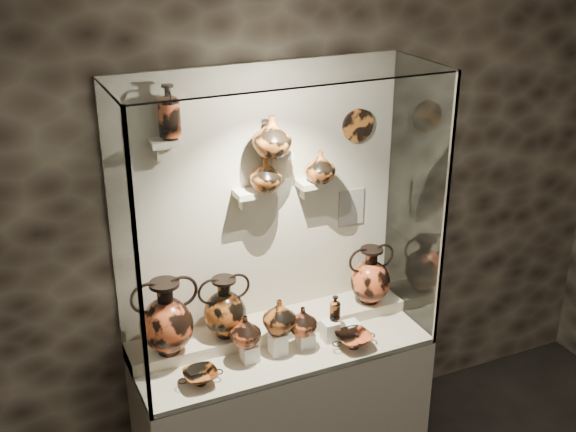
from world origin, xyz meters
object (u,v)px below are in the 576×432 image
Objects in this scene: jug_a at (245,330)px; lekythos_small at (335,306)px; amphora_right at (370,275)px; ovoid_vase_b at (272,136)px; ovoid_vase_c at (320,166)px; lekythos_tall at (169,109)px; jug_c at (303,321)px; kylix_right at (353,339)px; ovoid_vase_a at (266,175)px; amphora_left at (166,317)px; kylix_left at (200,376)px; amphora_mid at (225,307)px; jug_b at (279,316)px.

lekythos_small is at bearing 4.58° from jug_a.
amphora_right is 2.03× the size of jug_a.
ovoid_vase_b is (0.26, 0.23, 1.01)m from jug_a.
amphora_right is 0.80m from ovoid_vase_c.
amphora_right is 1.13m from ovoid_vase_b.
jug_c is at bearing -42.44° from lekythos_tall.
ovoid_vase_a reaches higher than kylix_right.
lekythos_tall is at bearing 30.77° from amphora_left.
amphora_left is at bearing 165.44° from jug_c.
ovoid_vase_a is at bearing 8.58° from kylix_left.
lekythos_small is 0.94× the size of ovoid_vase_a.
lekythos_small is 0.78× the size of ovoid_vase_b.
jug_a is 1.07m from ovoid_vase_b.
amphora_mid is 1.00m from ovoid_vase_b.
amphora_left is at bearing -150.46° from ovoid_vase_c.
kylix_left is at bearing -155.56° from lekythos_small.
lekythos_tall reaches higher than amphora_mid.
ovoid_vase_a is at bearing 160.37° from lekythos_small.
kylix_right is at bearing -8.09° from jug_a.
jug_a is (0.39, -0.16, -0.10)m from amphora_left.
jug_b is at bearing 168.98° from jug_c.
lekythos_small is 0.74× the size of kylix_left.
ovoid_vase_a is (-0.37, 0.38, 0.93)m from kylix_right.
amphora_mid is at bearing 169.80° from kylix_right.
ovoid_vase_a is at bearing -0.58° from amphora_mid.
ovoid_vase_a is (0.62, 0.08, 0.69)m from amphora_left.
amphora_left is 1.06m from kylix_right.
ovoid_vase_a is at bearing -176.04° from amphora_right.
kylix_left is at bearing -142.21° from amphora_mid.
jug_c is 0.56× the size of lekythos_tall.
jug_a is 0.21m from jug_b.
jug_b is at bearing -12.25° from kylix_left.
amphora_left is at bearing 162.33° from jug_a.
lekythos_tall is 1.67× the size of ovoid_vase_a.
jug_c is at bearing -50.38° from ovoid_vase_a.
lekythos_small is at bearing -17.60° from kylix_left.
ovoid_vase_b is (0.54, -0.04, -0.19)m from lekythos_tall.
amphora_right is 1.19× the size of lekythos_tall.
kylix_right is at bearing -26.37° from jug_b.
kylix_right is at bearing -24.68° from ovoid_vase_b.
ovoid_vase_c is (0.86, 0.35, 0.93)m from kylix_left.
ovoid_vase_a reaches higher than jug_a.
amphora_mid is 0.20m from jug_a.
lekythos_tall reaches higher than amphora_right.
jug_c is (0.34, -0.02, -0.01)m from jug_a.
ovoid_vase_a is 0.83× the size of ovoid_vase_b.
ovoid_vase_c reaches higher than kylix_right.
jug_c is 1.05m from ovoid_vase_b.
kylix_left is (-0.30, -0.10, -0.14)m from jug_a.
jug_b is 0.15m from jug_c.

